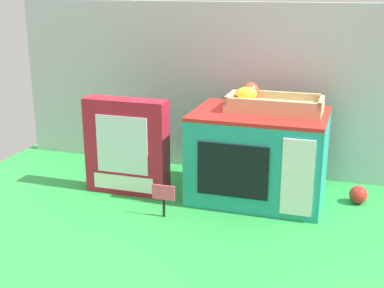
{
  "coord_description": "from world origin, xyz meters",
  "views": [
    {
      "loc": [
        0.44,
        -1.51,
        0.66
      ],
      "look_at": [
        -0.05,
        0.01,
        0.17
      ],
      "focal_mm": 49.15,
      "sensor_mm": 36.0,
      "label": 1
    }
  ],
  "objects_px": {
    "cookie_set_box": "(127,147)",
    "loose_toy_apple": "(358,195)",
    "food_groups_crate": "(270,104)",
    "price_sign": "(164,196)",
    "toy_microwave": "(259,156)"
  },
  "relations": [
    {
      "from": "food_groups_crate",
      "to": "price_sign",
      "type": "relative_size",
      "value": 2.91
    },
    {
      "from": "price_sign",
      "to": "loose_toy_apple",
      "type": "relative_size",
      "value": 1.77
    },
    {
      "from": "food_groups_crate",
      "to": "loose_toy_apple",
      "type": "height_order",
      "value": "food_groups_crate"
    },
    {
      "from": "toy_microwave",
      "to": "price_sign",
      "type": "relative_size",
      "value": 4.1
    },
    {
      "from": "cookie_set_box",
      "to": "loose_toy_apple",
      "type": "xyz_separation_m",
      "value": [
        0.73,
        0.13,
        -0.13
      ]
    },
    {
      "from": "price_sign",
      "to": "toy_microwave",
      "type": "bearing_deg",
      "value": 44.75
    },
    {
      "from": "price_sign",
      "to": "loose_toy_apple",
      "type": "height_order",
      "value": "price_sign"
    },
    {
      "from": "cookie_set_box",
      "to": "loose_toy_apple",
      "type": "bearing_deg",
      "value": 10.26
    },
    {
      "from": "cookie_set_box",
      "to": "price_sign",
      "type": "relative_size",
      "value": 3.12
    },
    {
      "from": "toy_microwave",
      "to": "loose_toy_apple",
      "type": "relative_size",
      "value": 7.26
    },
    {
      "from": "food_groups_crate",
      "to": "cookie_set_box",
      "type": "xyz_separation_m",
      "value": [
        -0.44,
        -0.12,
        -0.15
      ]
    },
    {
      "from": "food_groups_crate",
      "to": "price_sign",
      "type": "height_order",
      "value": "food_groups_crate"
    },
    {
      "from": "toy_microwave",
      "to": "price_sign",
      "type": "height_order",
      "value": "toy_microwave"
    },
    {
      "from": "food_groups_crate",
      "to": "price_sign",
      "type": "xyz_separation_m",
      "value": [
        -0.26,
        -0.26,
        -0.24
      ]
    },
    {
      "from": "toy_microwave",
      "to": "loose_toy_apple",
      "type": "distance_m",
      "value": 0.33
    }
  ]
}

